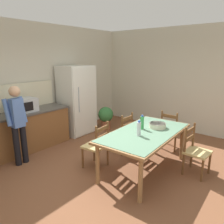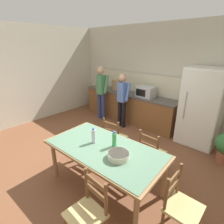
{
  "view_description": "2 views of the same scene",
  "coord_description": "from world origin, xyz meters",
  "px_view_note": "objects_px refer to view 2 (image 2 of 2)",
  "views": [
    {
      "loc": [
        -2.81,
        -2.26,
        2.11
      ],
      "look_at": [
        0.38,
        0.32,
        1.05
      ],
      "focal_mm": 35.0,
      "sensor_mm": 36.0,
      "label": 1
    },
    {
      "loc": [
        2.2,
        -2.08,
        2.31
      ],
      "look_at": [
        0.01,
        0.33,
        1.06
      ],
      "focal_mm": 28.0,
      "sensor_mm": 36.0,
      "label": 2
    }
  ],
  "objects_px": {
    "bottle_near_centre": "(94,136)",
    "bottle_off_centre": "(114,140)",
    "chair_head_end": "(181,206)",
    "refrigerator": "(201,108)",
    "person_at_sink": "(101,90)",
    "serving_bowl": "(119,155)",
    "chair_side_far_left": "(115,138)",
    "paper_bag": "(117,85)",
    "chair_side_near_right": "(88,212)",
    "microwave": "(146,92)",
    "person_at_counter": "(122,98)",
    "dining_table": "(105,152)",
    "chair_side_far_right": "(151,153)"
  },
  "relations": [
    {
      "from": "serving_bowl",
      "to": "chair_side_far_left",
      "type": "relative_size",
      "value": 0.35
    },
    {
      "from": "chair_side_far_left",
      "to": "bottle_near_centre",
      "type": "bearing_deg",
      "value": 99.96
    },
    {
      "from": "dining_table",
      "to": "person_at_counter",
      "type": "height_order",
      "value": "person_at_counter"
    },
    {
      "from": "paper_bag",
      "to": "serving_bowl",
      "type": "bearing_deg",
      "value": -48.63
    },
    {
      "from": "microwave",
      "to": "bottle_off_centre",
      "type": "distance_m",
      "value": 2.64
    },
    {
      "from": "chair_head_end",
      "to": "person_at_counter",
      "type": "xyz_separation_m",
      "value": [
        -2.58,
        2.01,
        0.44
      ]
    },
    {
      "from": "refrigerator",
      "to": "chair_head_end",
      "type": "xyz_separation_m",
      "value": [
        0.6,
        -2.51,
        -0.49
      ]
    },
    {
      "from": "person_at_sink",
      "to": "paper_bag",
      "type": "bearing_deg",
      "value": -24.06
    },
    {
      "from": "bottle_off_centre",
      "to": "chair_head_end",
      "type": "bearing_deg",
      "value": -3.64
    },
    {
      "from": "refrigerator",
      "to": "serving_bowl",
      "type": "bearing_deg",
      "value": -97.04
    },
    {
      "from": "refrigerator",
      "to": "person_at_sink",
      "type": "bearing_deg",
      "value": -170.49
    },
    {
      "from": "microwave",
      "to": "chair_side_far_left",
      "type": "bearing_deg",
      "value": -77.55
    },
    {
      "from": "bottle_near_centre",
      "to": "bottle_off_centre",
      "type": "xyz_separation_m",
      "value": [
        0.34,
        0.14,
        0.0
      ]
    },
    {
      "from": "refrigerator",
      "to": "person_at_sink",
      "type": "height_order",
      "value": "refrigerator"
    },
    {
      "from": "serving_bowl",
      "to": "paper_bag",
      "type": "bearing_deg",
      "value": 131.37
    },
    {
      "from": "chair_side_far_right",
      "to": "dining_table",
      "type": "bearing_deg",
      "value": 64.99
    },
    {
      "from": "person_at_sink",
      "to": "bottle_off_centre",
      "type": "bearing_deg",
      "value": -130.48
    },
    {
      "from": "bottle_off_centre",
      "to": "paper_bag",
      "type": "bearing_deg",
      "value": 130.25
    },
    {
      "from": "paper_bag",
      "to": "bottle_near_centre",
      "type": "height_order",
      "value": "paper_bag"
    },
    {
      "from": "refrigerator",
      "to": "bottle_near_centre",
      "type": "bearing_deg",
      "value": -109.52
    },
    {
      "from": "dining_table",
      "to": "person_at_counter",
      "type": "xyz_separation_m",
      "value": [
        -1.32,
        2.06,
        0.19
      ]
    },
    {
      "from": "refrigerator",
      "to": "person_at_counter",
      "type": "relative_size",
      "value": 1.18
    },
    {
      "from": "bottle_off_centre",
      "to": "chair_side_near_right",
      "type": "relative_size",
      "value": 0.3
    },
    {
      "from": "refrigerator",
      "to": "chair_side_near_right",
      "type": "xyz_separation_m",
      "value": [
        -0.19,
        -3.34,
        -0.49
      ]
    },
    {
      "from": "bottle_near_centre",
      "to": "person_at_sink",
      "type": "bearing_deg",
      "value": 132.99
    },
    {
      "from": "paper_bag",
      "to": "chair_side_far_left",
      "type": "relative_size",
      "value": 0.4
    },
    {
      "from": "refrigerator",
      "to": "bottle_near_centre",
      "type": "xyz_separation_m",
      "value": [
        -0.91,
        -2.57,
        -0.03
      ]
    },
    {
      "from": "bottle_near_centre",
      "to": "refrigerator",
      "type": "bearing_deg",
      "value": 70.48
    },
    {
      "from": "microwave",
      "to": "person_at_counter",
      "type": "height_order",
      "value": "person_at_counter"
    },
    {
      "from": "chair_head_end",
      "to": "person_at_counter",
      "type": "relative_size",
      "value": 0.58
    },
    {
      "from": "refrigerator",
      "to": "microwave",
      "type": "xyz_separation_m",
      "value": [
        -1.54,
        0.02,
        0.12
      ]
    },
    {
      "from": "refrigerator",
      "to": "microwave",
      "type": "relative_size",
      "value": 3.72
    },
    {
      "from": "serving_bowl",
      "to": "chair_side_far_right",
      "type": "xyz_separation_m",
      "value": [
        0.06,
        0.88,
        -0.38
      ]
    },
    {
      "from": "dining_table",
      "to": "chair_side_far_right",
      "type": "xyz_separation_m",
      "value": [
        0.4,
        0.82,
        -0.26
      ]
    },
    {
      "from": "refrigerator",
      "to": "paper_bag",
      "type": "distance_m",
      "value": 2.65
    },
    {
      "from": "paper_bag",
      "to": "chair_side_far_left",
      "type": "height_order",
      "value": "paper_bag"
    },
    {
      "from": "chair_side_far_right",
      "to": "bottle_near_centre",
      "type": "bearing_deg",
      "value": 53.22
    },
    {
      "from": "chair_side_far_left",
      "to": "person_at_sink",
      "type": "relative_size",
      "value": 0.53
    },
    {
      "from": "serving_bowl",
      "to": "chair_side_near_right",
      "type": "xyz_separation_m",
      "value": [
        0.13,
        -0.72,
        -0.38
      ]
    },
    {
      "from": "bottle_near_centre",
      "to": "chair_side_near_right",
      "type": "distance_m",
      "value": 1.15
    },
    {
      "from": "chair_head_end",
      "to": "bottle_near_centre",
      "type": "bearing_deg",
      "value": 92.67
    },
    {
      "from": "paper_bag",
      "to": "chair_side_near_right",
      "type": "xyz_separation_m",
      "value": [
        2.45,
        -3.35,
        -0.64
      ]
    },
    {
      "from": "refrigerator",
      "to": "chair_side_near_right",
      "type": "bearing_deg",
      "value": -93.29
    },
    {
      "from": "microwave",
      "to": "chair_side_near_right",
      "type": "relative_size",
      "value": 0.55
    },
    {
      "from": "bottle_off_centre",
      "to": "refrigerator",
      "type": "bearing_deg",
      "value": 76.67
    },
    {
      "from": "bottle_near_centre",
      "to": "chair_side_near_right",
      "type": "height_order",
      "value": "bottle_near_centre"
    },
    {
      "from": "refrigerator",
      "to": "bottle_off_centre",
      "type": "height_order",
      "value": "refrigerator"
    },
    {
      "from": "chair_side_far_left",
      "to": "serving_bowl",
      "type": "bearing_deg",
      "value": 128.06
    },
    {
      "from": "bottle_near_centre",
      "to": "bottle_off_centre",
      "type": "relative_size",
      "value": 1.0
    },
    {
      "from": "person_at_counter",
      "to": "dining_table",
      "type": "bearing_deg",
      "value": -147.42
    }
  ]
}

